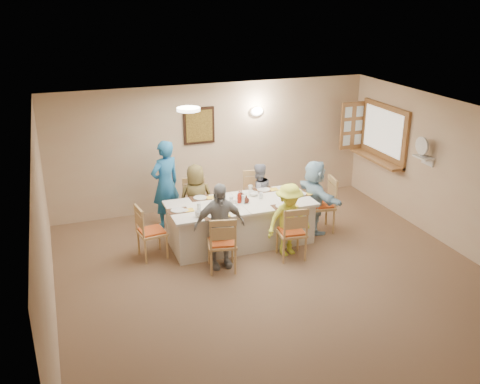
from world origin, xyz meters
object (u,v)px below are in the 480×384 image
object	(u,v)px
chair_back_right	(256,197)
chair_front_left	(222,242)
caregiver	(165,184)
chair_left_end	(152,231)
diner_back_left	(196,199)
chair_back_left	(195,205)
diner_front_right	(289,220)
dining_table	(240,223)
diner_right_end	(314,197)
diner_back_right	(258,194)
chair_front_right	(291,231)
condiment_ketchup	(239,197)
serving_hatch	(384,133)
chair_right_end	(320,204)
diner_front_left	(219,226)
desk_fan	(423,149)

from	to	relation	value
chair_back_right	chair_front_left	size ratio (longest dim) A/B	1.01
caregiver	chair_left_end	bearing A→B (deg)	42.29
diner_back_left	chair_back_right	bearing A→B (deg)	-171.19
chair_front_left	caregiver	bearing A→B (deg)	-65.08
chair_back_left	diner_front_right	distance (m)	1.91
dining_table	chair_front_left	world-z (taller)	chair_front_left
chair_back_left	diner_right_end	size ratio (longest dim) A/B	0.70
dining_table	chair_back_left	size ratio (longest dim) A/B	2.62
diner_back_right	diner_front_right	world-z (taller)	diner_front_right
dining_table	chair_front_right	size ratio (longest dim) A/B	2.66
diner_back_left	condiment_ketchup	size ratio (longest dim) A/B	5.97
serving_hatch	diner_back_left	bearing A→B (deg)	-178.84
serving_hatch	diner_right_end	xyz separation A→B (m)	(-1.89, -0.76, -0.82)
chair_right_end	chair_front_left	bearing A→B (deg)	-60.02
diner_back_left	chair_back_left	bearing A→B (deg)	-86.90
diner_front_left	diner_back_right	bearing A→B (deg)	50.17
diner_right_end	diner_front_left	bearing A→B (deg)	104.03
chair_front_left	chair_back_right	bearing A→B (deg)	-114.94
chair_front_left	diner_back_right	world-z (taller)	diner_back_right
serving_hatch	chair_back_right	bearing A→B (deg)	179.14
chair_back_right	condiment_ketchup	size ratio (longest dim) A/B	4.46
chair_front_left	condiment_ketchup	distance (m)	1.06
chair_back_left	condiment_ketchup	bearing A→B (deg)	-42.94
caregiver	desk_fan	bearing A→B (deg)	133.54
chair_left_end	diner_front_left	size ratio (longest dim) A/B	0.66
diner_right_end	condiment_ketchup	world-z (taller)	diner_right_end
chair_front_left	diner_front_left	world-z (taller)	diner_front_left
dining_table	chair_right_end	size ratio (longest dim) A/B	2.46
serving_hatch	diner_back_right	bearing A→B (deg)	-178.33
dining_table	chair_front_right	bearing A→B (deg)	-53.13
dining_table	diner_back_left	size ratio (longest dim) A/B	1.94
dining_table	chair_left_end	world-z (taller)	chair_left_end
serving_hatch	diner_back_left	distance (m)	4.01
serving_hatch	chair_front_left	xyz separation A→B (m)	(-3.91, -1.56, -1.02)
chair_back_left	diner_back_left	size ratio (longest dim) A/B	0.74
diner_back_left	chair_left_end	bearing A→B (deg)	38.69
chair_left_end	diner_back_right	size ratio (longest dim) A/B	0.79
chair_left_end	caregiver	world-z (taller)	caregiver
dining_table	chair_front_left	xyz separation A→B (m)	(-0.60, -0.80, 0.10)
chair_back_right	diner_back_right	xyz separation A→B (m)	(0.00, -0.12, 0.11)
desk_fan	condiment_ketchup	xyz separation A→B (m)	(-3.23, 0.58, -0.68)
chair_left_end	caregiver	distance (m)	1.31
dining_table	chair_right_end	distance (m)	1.56
diner_right_end	condiment_ketchup	bearing A→B (deg)	85.68
chair_front_right	desk_fan	bearing A→B (deg)	-169.02
chair_front_left	caregiver	distance (m)	2.03
chair_front_left	diner_back_left	bearing A→B (deg)	-78.07
chair_right_end	diner_front_right	distance (m)	1.17
desk_fan	diner_front_left	size ratio (longest dim) A/B	0.21
serving_hatch	diner_right_end	world-z (taller)	serving_hatch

